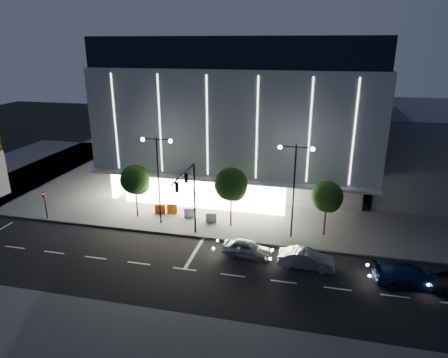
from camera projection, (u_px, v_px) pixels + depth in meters
ground at (168, 257)px, 34.14m from camera, size 160.00×160.00×0.00m
sidewalk_museum at (264, 175)px, 55.16m from camera, size 70.00×40.00×0.15m
museum at (249, 110)px, 51.05m from camera, size 30.00×25.80×18.00m
annex_building at (435, 149)px, 49.05m from camera, size 16.00×20.00×10.00m
traffic_mast at (189, 190)px, 35.38m from camera, size 0.33×5.89×7.07m
street_lamp_west at (158, 168)px, 38.39m from camera, size 3.16×0.36×9.00m
street_lamp_east at (294, 178)px, 35.59m from camera, size 3.16×0.36×9.00m
ped_signal_far at (45, 202)px, 40.90m from camera, size 0.22×0.24×3.00m
tree_left at (135, 181)px, 40.59m from camera, size 3.02×3.02×5.72m
tree_mid at (231, 186)px, 38.34m from camera, size 3.25×3.25×6.15m
tree_right at (327, 198)px, 36.55m from camera, size 2.91×2.91×5.51m
car_lead at (247, 248)px, 34.10m from camera, size 4.44×2.24×1.45m
car_second at (306, 259)px, 32.39m from camera, size 4.59×1.74×1.49m
car_third at (410, 276)px, 29.99m from camera, size 5.64×2.84×1.57m
barrier_a at (172, 209)px, 42.48m from camera, size 1.13×0.42×1.00m
barrier_b at (189, 213)px, 41.46m from camera, size 1.12×0.40×1.00m
barrier_c at (160, 209)px, 42.42m from camera, size 1.13×0.49×1.00m
barrier_d at (211, 217)px, 40.32m from camera, size 1.13×0.42×1.00m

